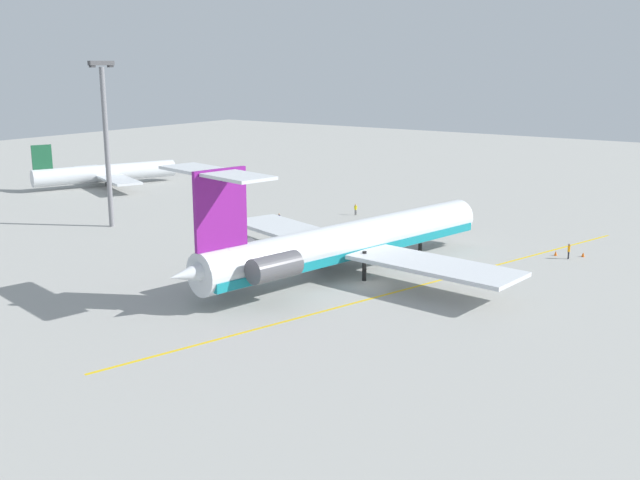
% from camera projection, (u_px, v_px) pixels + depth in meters
% --- Properties ---
extents(ground, '(327.61, 327.61, 0.00)m').
position_uv_depth(ground, '(370.00, 284.00, 77.00)').
color(ground, '#9E9E99').
extents(main_jetliner, '(44.27, 39.46, 12.99)m').
position_uv_depth(main_jetliner, '(342.00, 242.00, 79.70)').
color(main_jetliner, silver).
rests_on(main_jetliner, ground).
extents(airliner_mid_left, '(26.54, 26.72, 8.26)m').
position_uv_depth(airliner_mid_left, '(110.00, 173.00, 137.79)').
color(airliner_mid_left, silver).
rests_on(airliner_mid_left, ground).
extents(ground_crew_near_nose, '(0.42, 0.28, 1.72)m').
position_uv_depth(ground_crew_near_nose, '(279.00, 218.00, 104.42)').
color(ground_crew_near_nose, black).
rests_on(ground_crew_near_nose, ground).
extents(ground_crew_near_tail, '(0.29, 0.36, 1.70)m').
position_uv_depth(ground_crew_near_tail, '(356.00, 208.00, 111.41)').
color(ground_crew_near_tail, black).
rests_on(ground_crew_near_tail, ground).
extents(ground_crew_portside, '(0.46, 0.29, 1.83)m').
position_uv_depth(ground_crew_portside, '(569.00, 249.00, 86.48)').
color(ground_crew_portside, black).
rests_on(ground_crew_portside, ground).
extents(safety_cone_nose, '(0.40, 0.40, 0.55)m').
position_uv_depth(safety_cone_nose, '(583.00, 255.00, 87.64)').
color(safety_cone_nose, '#EA590F').
rests_on(safety_cone_nose, ground).
extents(safety_cone_wingtip, '(0.40, 0.40, 0.55)m').
position_uv_depth(safety_cone_wingtip, '(556.00, 253.00, 88.22)').
color(safety_cone_wingtip, '#EA590F').
rests_on(safety_cone_wingtip, ground).
extents(safety_cone_tail, '(0.40, 0.40, 0.55)m').
position_uv_depth(safety_cone_tail, '(379.00, 219.00, 107.20)').
color(safety_cone_tail, '#EA590F').
rests_on(safety_cone_tail, ground).
extents(taxiway_centreline, '(68.81, 20.42, 0.01)m').
position_uv_depth(taxiway_centreline, '(422.00, 285.00, 76.55)').
color(taxiway_centreline, gold).
rests_on(taxiway_centreline, ground).
extents(light_mast, '(4.00, 0.70, 22.54)m').
position_uv_depth(light_mast, '(106.00, 137.00, 101.09)').
color(light_mast, slate).
rests_on(light_mast, ground).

